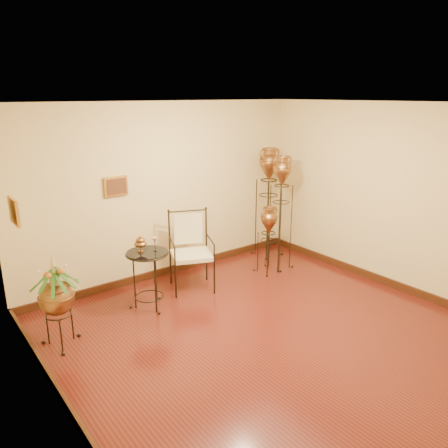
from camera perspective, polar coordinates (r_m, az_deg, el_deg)
ground at (r=5.67m, az=6.20°, el=-14.24°), size 5.00×5.00×0.00m
room_shell at (r=5.01m, az=6.71°, el=3.05°), size 5.02×5.02×2.81m
amphora_tall at (r=7.39m, az=7.44°, el=1.61°), size 0.40×0.40×1.95m
amphora_mid at (r=7.97m, az=5.79°, el=2.91°), size 0.51×0.51×2.01m
amphora_short at (r=7.29m, az=5.81°, el=-2.04°), size 0.45×0.45×1.15m
planter_urn at (r=5.49m, az=-21.07°, el=-8.62°), size 0.66×0.66×1.18m
armchair at (r=6.64m, az=-4.27°, el=-3.66°), size 0.86×0.84×1.20m
side_table at (r=6.19m, az=-9.85°, el=-7.08°), size 0.67×0.67×1.05m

